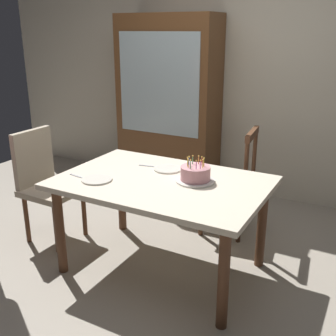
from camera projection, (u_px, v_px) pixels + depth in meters
name	position (u px, v px, depth m)	size (l,w,h in m)	color
ground	(162.00, 267.00, 3.14)	(6.40, 6.40, 0.00)	#9E9384
back_wall	(248.00, 74.00, 4.26)	(6.40, 0.10, 2.60)	beige
dining_table	(162.00, 191.00, 2.94)	(1.48, 0.99, 0.72)	beige
birthday_cake	(195.00, 174.00, 2.87)	(0.28, 0.28, 0.18)	silver
plate_near_celebrant	(97.00, 179.00, 2.90)	(0.22, 0.22, 0.01)	silver
plate_far_side	(168.00, 169.00, 3.12)	(0.22, 0.22, 0.01)	silver
fork_near_celebrant	(79.00, 177.00, 2.97)	(0.18, 0.02, 0.01)	silver
fork_far_side	(150.00, 166.00, 3.20)	(0.18, 0.02, 0.01)	silver
chair_spindle_back	(229.00, 183.00, 3.57)	(0.49, 0.49, 0.95)	beige
chair_upholstered	(45.00, 179.00, 3.46)	(0.45, 0.45, 0.95)	tan
china_cabinet	(168.00, 105.00, 4.48)	(1.10, 0.45, 1.90)	brown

